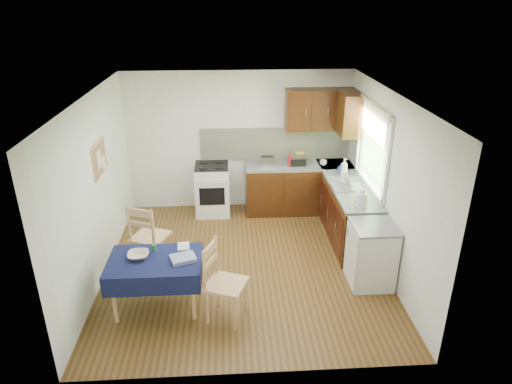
{
  "coord_description": "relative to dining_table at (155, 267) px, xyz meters",
  "views": [
    {
      "loc": [
        -0.2,
        -5.74,
        3.69
      ],
      "look_at": [
        0.18,
        0.11,
        1.12
      ],
      "focal_mm": 32.0,
      "sensor_mm": 36.0,
      "label": 1
    }
  ],
  "objects": [
    {
      "name": "corkboard",
      "position": [
        -0.83,
        1.19,
        1.01
      ],
      "size": [
        0.04,
        0.62,
        0.47
      ],
      "color": "tan",
      "rests_on": "wall_left"
    },
    {
      "name": "fridge",
      "position": [
        2.84,
        0.34,
        -0.14
      ],
      "size": [
        0.58,
        0.6,
        0.89
      ],
      "color": "white",
      "rests_on": "ground"
    },
    {
      "name": "spice_jar",
      "position": [
        -0.03,
        0.2,
        0.15
      ],
      "size": [
        0.05,
        0.05,
        0.1
      ],
      "primitive_type": "cylinder",
      "color": "#268D2C",
      "rests_on": "dining_table"
    },
    {
      "name": "soap_bottle_a",
      "position": [
        2.83,
        2.07,
        0.47
      ],
      "size": [
        0.17,
        0.17,
        0.31
      ],
      "primitive_type": "imported",
      "rotation": [
        0.0,
        0.0,
        0.89
      ],
      "color": "white",
      "rests_on": "worktop_right"
    },
    {
      "name": "soap_bottle_b",
      "position": [
        2.82,
        2.2,
        0.41
      ],
      "size": [
        0.12,
        0.12,
        0.19
      ],
      "primitive_type": "imported",
      "rotation": [
        0.0,
        0.0,
        2.46
      ],
      "color": "blue",
      "rests_on": "worktop_right"
    },
    {
      "name": "wall_front",
      "position": [
        1.14,
        -1.21,
        0.66
      ],
      "size": [
        4.0,
        0.02,
        2.5
      ],
      "primitive_type": "cube",
      "color": "silver",
      "rests_on": "ground"
    },
    {
      "name": "upper_cabinets",
      "position": [
        2.66,
        2.69,
        1.26
      ],
      "size": [
        1.2,
        0.85,
        0.7
      ],
      "color": "#391409",
      "rests_on": "wall_back"
    },
    {
      "name": "chair_far",
      "position": [
        -0.23,
        0.89,
        -0.03
      ],
      "size": [
        0.61,
        0.61,
        1.04
      ],
      "rotation": [
        0.0,
        0.0,
        2.74
      ],
      "color": "tan",
      "rests_on": "ground"
    },
    {
      "name": "worktop_back",
      "position": [
        2.19,
        2.69,
        0.29
      ],
      "size": [
        1.9,
        0.6,
        0.04
      ],
      "primitive_type": "cube",
      "color": "slate",
      "rests_on": "base_cabinets"
    },
    {
      "name": "window",
      "position": [
        3.11,
        1.59,
        1.07
      ],
      "size": [
        0.04,
        1.48,
        1.26
      ],
      "color": "#325724",
      "rests_on": "wall_right"
    },
    {
      "name": "toaster",
      "position": [
        1.61,
        2.64,
        0.4
      ],
      "size": [
        0.25,
        0.15,
        0.19
      ],
      "rotation": [
        0.0,
        0.0,
        -0.08
      ],
      "color": "#B7B7BC",
      "rests_on": "worktop_back"
    },
    {
      "name": "dish_rack",
      "position": [
        2.78,
        1.58,
        0.34
      ],
      "size": [
        0.46,
        0.35,
        0.22
      ],
      "rotation": [
        0.0,
        0.0,
        0.39
      ],
      "color": "gray",
      "rests_on": "worktop_right"
    },
    {
      "name": "dining_table",
      "position": [
        0.0,
        0.0,
        0.0
      ],
      "size": [
        1.14,
        0.78,
        0.69
      ],
      "rotation": [
        0.0,
        0.0,
        -0.09
      ],
      "color": "#0E1839",
      "rests_on": "ground"
    },
    {
      "name": "cup",
      "position": [
        2.6,
        2.61,
        0.36
      ],
      "size": [
        0.13,
        0.13,
        0.1
      ],
      "primitive_type": "imported",
      "rotation": [
        0.0,
        0.0,
        0.03
      ],
      "color": "white",
      "rests_on": "worktop_back"
    },
    {
      "name": "stove",
      "position": [
        0.64,
        2.69,
        -0.13
      ],
      "size": [
        0.6,
        0.61,
        0.92
      ],
      "color": "white",
      "rests_on": "ground"
    },
    {
      "name": "floor",
      "position": [
        1.14,
        0.89,
        -0.59
      ],
      "size": [
        4.2,
        4.2,
        0.0
      ],
      "primitive_type": "plane",
      "color": "#4A3113",
      "rests_on": "ground"
    },
    {
      "name": "sauce_bottle",
      "position": [
        2.0,
        2.58,
        0.42
      ],
      "size": [
        0.05,
        0.05,
        0.22
      ],
      "primitive_type": "cylinder",
      "color": "red",
      "rests_on": "worktop_back"
    },
    {
      "name": "kettle",
      "position": [
        2.81,
        0.92,
        0.44
      ],
      "size": [
        0.16,
        0.16,
        0.27
      ],
      "color": "white",
      "rests_on": "worktop_right"
    },
    {
      "name": "base_cabinets",
      "position": [
        2.49,
        2.15,
        -0.16
      ],
      "size": [
        1.9,
        2.3,
        0.86
      ],
      "color": "#391409",
      "rests_on": "ground"
    },
    {
      "name": "soap_bottle_c",
      "position": [
        2.78,
        0.95,
        0.4
      ],
      "size": [
        0.17,
        0.17,
        0.17
      ],
      "primitive_type": "imported",
      "rotation": [
        0.0,
        0.0,
        3.45
      ],
      "color": "#268B2D",
      "rests_on": "worktop_right"
    },
    {
      "name": "chair_near",
      "position": [
        0.82,
        -0.26,
        -0.05
      ],
      "size": [
        0.58,
        0.58,
        1.01
      ],
      "rotation": [
        0.0,
        0.0,
        1.2
      ],
      "color": "tan",
      "rests_on": "ground"
    },
    {
      "name": "book",
      "position": [
        0.26,
        0.28,
        0.11
      ],
      "size": [
        0.17,
        0.22,
        0.02
      ],
      "primitive_type": "imported",
      "rotation": [
        0.0,
        0.0,
        0.09
      ],
      "color": "white",
      "rests_on": "dining_table"
    },
    {
      "name": "wall_left",
      "position": [
        -0.86,
        0.89,
        0.66
      ],
      "size": [
        0.02,
        4.2,
        2.5
      ],
      "primitive_type": "cube",
      "color": "white",
      "rests_on": "ground"
    },
    {
      "name": "yellow_packet",
      "position": [
        2.22,
        2.84,
        0.4
      ],
      "size": [
        0.15,
        0.11,
        0.18
      ],
      "primitive_type": "cube",
      "rotation": [
        0.0,
        0.0,
        0.2
      ],
      "color": "gold",
      "rests_on": "worktop_back"
    },
    {
      "name": "wall_back",
      "position": [
        1.14,
        2.99,
        0.66
      ],
      "size": [
        4.0,
        0.02,
        2.5
      ],
      "primitive_type": "cube",
      "color": "silver",
      "rests_on": "ground"
    },
    {
      "name": "tea_towel",
      "position": [
        0.36,
        -0.04,
        0.13
      ],
      "size": [
        0.35,
        0.31,
        0.05
      ],
      "primitive_type": "cube",
      "rotation": [
        0.0,
        0.0,
        0.33
      ],
      "color": "navy",
      "rests_on": "dining_table"
    },
    {
      "name": "worktop_right",
      "position": [
        2.84,
        1.54,
        0.29
      ],
      "size": [
        0.6,
        1.7,
        0.04
      ],
      "primitive_type": "cube",
      "color": "slate",
      "rests_on": "base_cabinets"
    },
    {
      "name": "wall_right",
      "position": [
        3.14,
        0.89,
        0.66
      ],
      "size": [
        0.02,
        4.2,
        2.5
      ],
      "primitive_type": "cube",
      "color": "silver",
      "rests_on": "ground"
    },
    {
      "name": "ceiling",
      "position": [
        1.14,
        0.89,
        1.91
      ],
      "size": [
        4.0,
        4.2,
        0.02
      ],
      "primitive_type": "cube",
      "color": "white",
      "rests_on": "wall_back"
    },
    {
      "name": "sandwich_press",
      "position": [
        2.15,
        2.68,
        0.39
      ],
      "size": [
        0.28,
        0.24,
        0.16
      ],
      "rotation": [
        0.0,
        0.0,
        -0.35
      ],
      "color": "black",
      "rests_on": "worktop_back"
    },
    {
      "name": "worktop_corner",
      "position": [
        2.84,
        2.69,
        0.29
      ],
      "size": [
        0.6,
        0.6,
        0.04
      ],
      "primitive_type": "cube",
      "color": "slate",
      "rests_on": "base_cabinets"
    },
    {
      "name": "splashback",
      "position": [
        1.79,
        2.97,
        0.61
      ],
      "size": [
        2.7,
        0.02,
        0.6
      ],
      "primitive_type": "cube",
      "color": "beige",
      "rests_on": "wall_back"
    },
    {
      "name": "plate_bowl",
      "position": [
        -0.2,
        0.06,
        0.14
      ],
      "size": [
        0.28,
        0.28,
        0.06
      ],
      "primitive_type": "imported",
      "rotation": [
        0.0,
        0.0,
        0.07
      ],
      "color": "beige",
      "rests_on": "dining_table"
    }
  ]
}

